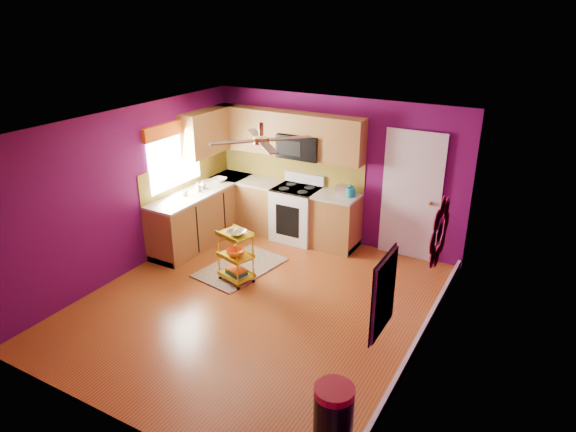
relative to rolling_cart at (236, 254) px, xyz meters
The scene contains 18 objects.
ground 0.84m from the rolling_cart, 32.53° to the right, with size 5.00×5.00×0.00m, color brown.
room_envelope 1.39m from the rolling_cart, 31.40° to the right, with size 4.54×5.04×2.52m.
lower_cabinets 1.62m from the rolling_cart, 117.50° to the left, with size 2.81×2.31×0.94m.
electric_range 1.79m from the rolling_cart, 88.43° to the left, with size 0.76×0.66×1.13m.
upper_cabinetry 2.33m from the rolling_cart, 109.76° to the left, with size 2.80×2.30×1.26m.
left_window 2.17m from the rolling_cart, 157.58° to the left, with size 0.08×1.35×1.08m.
panel_door 2.91m from the rolling_cart, 46.92° to the left, with size 0.95×0.11×2.15m.
right_wall_art 3.08m from the rolling_cart, 14.31° to the right, with size 0.04×2.74×1.04m.
ceiling_fan 1.94m from the rolling_cart, 16.91° to the right, with size 1.01×1.01×0.26m.
shag_rug 0.60m from the rolling_cart, 116.68° to the left, with size 0.85×1.38×0.02m, color #311D10.
rolling_cart is the anchor object (origin of this frame).
trash_can 3.35m from the rolling_cart, 40.06° to the right, with size 0.43×0.44×0.71m.
teal_kettle 2.19m from the rolling_cart, 61.83° to the left, with size 0.18×0.18×0.21m.
toaster 2.14m from the rolling_cart, 64.73° to the left, with size 0.22×0.15×0.18m, color beige.
soap_bottle_a 1.65m from the rolling_cart, 147.96° to the left, with size 0.08×0.08×0.17m, color #EA3F72.
soap_bottle_b 1.75m from the rolling_cart, 143.85° to the left, with size 0.12×0.12×0.15m, color white.
counter_dish 2.03m from the rolling_cart, 132.68° to the left, with size 0.25×0.25×0.06m, color white.
counter_cup 1.59m from the rolling_cart, 158.00° to the left, with size 0.11×0.11×0.09m, color white.
Camera 1 is at (3.37, -5.13, 3.87)m, focal length 32.00 mm.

